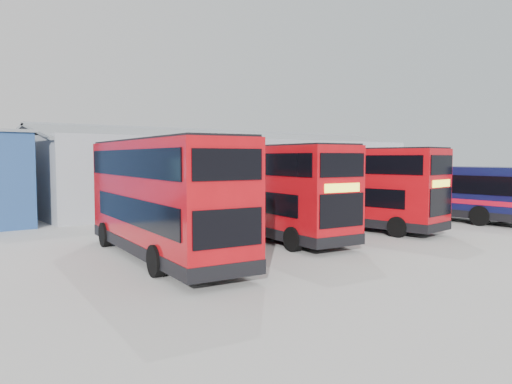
{
  "coord_description": "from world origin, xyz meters",
  "views": [
    {
      "loc": [
        -14.72,
        -13.23,
        3.72
      ],
      "look_at": [
        -0.59,
        5.05,
        2.1
      ],
      "focal_mm": 35.0,
      "sensor_mm": 36.0,
      "label": 1
    }
  ],
  "objects_px": {
    "maintenance_shed": "(227,171)",
    "double_decker_centre": "(269,192)",
    "single_decker_blue": "(439,193)",
    "double_decker_right": "(351,188)",
    "double_decker_left": "(162,200)"
  },
  "relations": [
    {
      "from": "maintenance_shed",
      "to": "double_decker_centre",
      "type": "bearing_deg",
      "value": -117.93
    },
    {
      "from": "double_decker_centre",
      "to": "single_decker_blue",
      "type": "distance_m",
      "value": 12.71
    },
    {
      "from": "double_decker_right",
      "to": "double_decker_centre",
      "type": "bearing_deg",
      "value": 171.26
    },
    {
      "from": "double_decker_centre",
      "to": "double_decker_right",
      "type": "distance_m",
      "value": 5.38
    },
    {
      "from": "maintenance_shed",
      "to": "double_decker_right",
      "type": "xyz_separation_m",
      "value": [
        -2.8,
        -15.6,
        -0.52
      ]
    },
    {
      "from": "double_decker_left",
      "to": "single_decker_blue",
      "type": "height_order",
      "value": "double_decker_left"
    },
    {
      "from": "maintenance_shed",
      "to": "double_decker_centre",
      "type": "height_order",
      "value": "maintenance_shed"
    },
    {
      "from": "double_decker_right",
      "to": "maintenance_shed",
      "type": "bearing_deg",
      "value": 72.86
    },
    {
      "from": "single_decker_blue",
      "to": "double_decker_centre",
      "type": "bearing_deg",
      "value": -4.12
    },
    {
      "from": "double_decker_right",
      "to": "double_decker_left",
      "type": "bearing_deg",
      "value": 179.14
    },
    {
      "from": "double_decker_right",
      "to": "single_decker_blue",
      "type": "relative_size",
      "value": 0.86
    },
    {
      "from": "double_decker_centre",
      "to": "double_decker_right",
      "type": "relative_size",
      "value": 1.02
    },
    {
      "from": "double_decker_left",
      "to": "double_decker_centre",
      "type": "height_order",
      "value": "double_decker_left"
    },
    {
      "from": "double_decker_left",
      "to": "double_decker_right",
      "type": "distance_m",
      "value": 11.64
    },
    {
      "from": "maintenance_shed",
      "to": "double_decker_right",
      "type": "bearing_deg",
      "value": -100.18
    }
  ]
}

